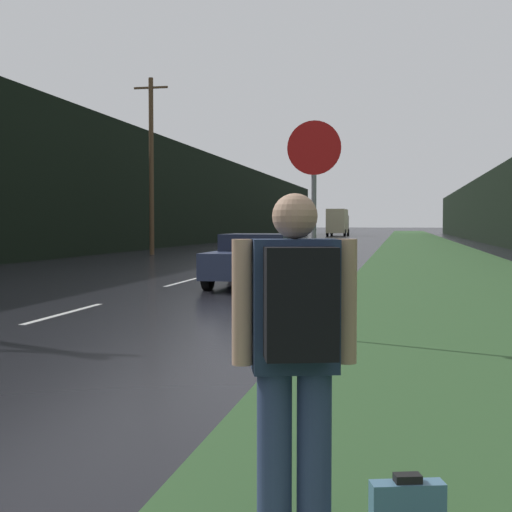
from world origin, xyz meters
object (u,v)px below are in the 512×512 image
Objects in this scene: stop_sign at (314,202)px; delivery_truck at (338,222)px; hitchhiker_with_backpack at (296,349)px; car_passing_near at (256,259)px.

delivery_truck reaches higher than stop_sign.
hitchhiker_with_backpack is at bearing -83.86° from stop_sign.
car_passing_near is 0.48× the size of delivery_truck.
hitchhiker_with_backpack is (0.70, -6.48, -0.89)m from stop_sign.
stop_sign is 83.98m from delivery_truck.
car_passing_near is at bearing -86.61° from delivery_truck.
delivery_truck is (-6.93, 83.69, -0.07)m from stop_sign.
delivery_truck reaches higher than car_passing_near.
stop_sign is at bearing 80.03° from hitchhiker_with_backpack.
stop_sign reaches higher than hitchhiker_with_backpack.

